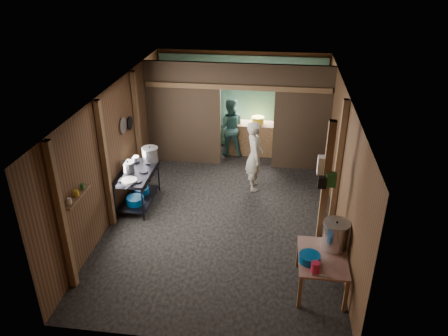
# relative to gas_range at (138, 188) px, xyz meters

# --- Properties ---
(floor) EXTENTS (4.50, 7.00, 0.00)m
(floor) POSITION_rel_gas_range_xyz_m (1.88, 0.00, -0.40)
(floor) COLOR black
(floor) RESTS_ON ground
(ceiling) EXTENTS (4.50, 7.00, 0.00)m
(ceiling) POSITION_rel_gas_range_xyz_m (1.88, 0.00, 2.20)
(ceiling) COLOR #3E3934
(ceiling) RESTS_ON ground
(wall_back) EXTENTS (4.50, 0.00, 2.60)m
(wall_back) POSITION_rel_gas_range_xyz_m (1.88, 3.50, 0.90)
(wall_back) COLOR brown
(wall_back) RESTS_ON ground
(wall_front) EXTENTS (4.50, 0.00, 2.60)m
(wall_front) POSITION_rel_gas_range_xyz_m (1.88, -3.50, 0.90)
(wall_front) COLOR brown
(wall_front) RESTS_ON ground
(wall_left) EXTENTS (0.00, 7.00, 2.60)m
(wall_left) POSITION_rel_gas_range_xyz_m (-0.37, 0.00, 0.90)
(wall_left) COLOR brown
(wall_left) RESTS_ON ground
(wall_right) EXTENTS (0.00, 7.00, 2.60)m
(wall_right) POSITION_rel_gas_range_xyz_m (4.13, 0.00, 0.90)
(wall_right) COLOR brown
(wall_right) RESTS_ON ground
(partition_left) EXTENTS (1.85, 0.10, 2.60)m
(partition_left) POSITION_rel_gas_range_xyz_m (0.55, 2.20, 0.90)
(partition_left) COLOR #423323
(partition_left) RESTS_ON floor
(partition_right) EXTENTS (1.35, 0.10, 2.60)m
(partition_right) POSITION_rel_gas_range_xyz_m (3.46, 2.20, 0.90)
(partition_right) COLOR #423323
(partition_right) RESTS_ON floor
(partition_header) EXTENTS (1.30, 0.10, 0.60)m
(partition_header) POSITION_rel_gas_range_xyz_m (2.13, 2.20, 1.90)
(partition_header) COLOR #423323
(partition_header) RESTS_ON wall_back
(turquoise_panel) EXTENTS (4.40, 0.06, 2.50)m
(turquoise_panel) POSITION_rel_gas_range_xyz_m (1.88, 3.44, 0.85)
(turquoise_panel) COLOR #5DA6A2
(turquoise_panel) RESTS_ON wall_back
(back_counter) EXTENTS (1.20, 0.50, 0.85)m
(back_counter) POSITION_rel_gas_range_xyz_m (2.18, 2.95, 0.03)
(back_counter) COLOR #9E6D40
(back_counter) RESTS_ON floor
(wall_clock) EXTENTS (0.20, 0.03, 0.20)m
(wall_clock) POSITION_rel_gas_range_xyz_m (2.13, 3.40, 1.50)
(wall_clock) COLOR silver
(wall_clock) RESTS_ON wall_back
(post_left_a) EXTENTS (0.10, 0.12, 2.60)m
(post_left_a) POSITION_rel_gas_range_xyz_m (-0.30, -2.60, 0.90)
(post_left_a) COLOR #9E6D40
(post_left_a) RESTS_ON floor
(post_left_b) EXTENTS (0.10, 0.12, 2.60)m
(post_left_b) POSITION_rel_gas_range_xyz_m (-0.30, -0.80, 0.90)
(post_left_b) COLOR #9E6D40
(post_left_b) RESTS_ON floor
(post_left_c) EXTENTS (0.10, 0.12, 2.60)m
(post_left_c) POSITION_rel_gas_range_xyz_m (-0.30, 1.20, 0.90)
(post_left_c) COLOR #9E6D40
(post_left_c) RESTS_ON floor
(post_right) EXTENTS (0.10, 0.12, 2.60)m
(post_right) POSITION_rel_gas_range_xyz_m (4.06, -0.20, 0.90)
(post_right) COLOR #9E6D40
(post_right) RESTS_ON floor
(post_free) EXTENTS (0.12, 0.12, 2.60)m
(post_free) POSITION_rel_gas_range_xyz_m (3.73, -1.30, 0.90)
(post_free) COLOR #9E6D40
(post_free) RESTS_ON floor
(cross_beam) EXTENTS (4.40, 0.12, 0.12)m
(cross_beam) POSITION_rel_gas_range_xyz_m (1.88, 2.15, 1.65)
(cross_beam) COLOR #9E6D40
(cross_beam) RESTS_ON wall_left
(pan_lid_big) EXTENTS (0.03, 0.34, 0.34)m
(pan_lid_big) POSITION_rel_gas_range_xyz_m (-0.33, 0.40, 1.25)
(pan_lid_big) COLOR #989898
(pan_lid_big) RESTS_ON wall_left
(pan_lid_small) EXTENTS (0.03, 0.30, 0.30)m
(pan_lid_small) POSITION_rel_gas_range_xyz_m (-0.33, 0.80, 1.15)
(pan_lid_small) COLOR black
(pan_lid_small) RESTS_ON wall_left
(wall_shelf) EXTENTS (0.14, 0.80, 0.03)m
(wall_shelf) POSITION_rel_gas_range_xyz_m (-0.27, -2.10, 1.00)
(wall_shelf) COLOR #9E6D40
(wall_shelf) RESTS_ON wall_left
(jar_white) EXTENTS (0.07, 0.07, 0.10)m
(jar_white) POSITION_rel_gas_range_xyz_m (-0.27, -2.35, 1.07)
(jar_white) COLOR silver
(jar_white) RESTS_ON wall_shelf
(jar_yellow) EXTENTS (0.08, 0.08, 0.10)m
(jar_yellow) POSITION_rel_gas_range_xyz_m (-0.27, -2.10, 1.07)
(jar_yellow) COLOR yellow
(jar_yellow) RESTS_ON wall_shelf
(jar_green) EXTENTS (0.06, 0.06, 0.10)m
(jar_green) POSITION_rel_gas_range_xyz_m (-0.27, -1.88, 1.07)
(jar_green) COLOR #225D25
(jar_green) RESTS_ON wall_shelf
(bag_white) EXTENTS (0.22, 0.15, 0.32)m
(bag_white) POSITION_rel_gas_range_xyz_m (3.68, -1.22, 1.38)
(bag_white) COLOR silver
(bag_white) RESTS_ON post_free
(bag_green) EXTENTS (0.16, 0.12, 0.24)m
(bag_green) POSITION_rel_gas_range_xyz_m (3.80, -1.36, 1.20)
(bag_green) COLOR #225D25
(bag_green) RESTS_ON post_free
(bag_black) EXTENTS (0.14, 0.10, 0.20)m
(bag_black) POSITION_rel_gas_range_xyz_m (3.66, -1.38, 1.15)
(bag_black) COLOR black
(bag_black) RESTS_ON post_free
(gas_range) EXTENTS (0.69, 1.34, 0.79)m
(gas_range) POSITION_rel_gas_range_xyz_m (0.00, 0.00, 0.00)
(gas_range) COLOR black
(gas_range) RESTS_ON floor
(prep_table) EXTENTS (0.76, 1.05, 0.62)m
(prep_table) POSITION_rel_gas_range_xyz_m (3.71, -2.13, -0.09)
(prep_table) COLOR #A57565
(prep_table) RESTS_ON floor
(stove_pot_large) EXTENTS (0.46, 0.46, 0.36)m
(stove_pot_large) POSITION_rel_gas_range_xyz_m (0.17, 0.50, 0.55)
(stove_pot_large) COLOR silver
(stove_pot_large) RESTS_ON gas_range
(stove_pot_med) EXTENTS (0.35, 0.35, 0.24)m
(stove_pot_med) POSITION_rel_gas_range_xyz_m (-0.17, -0.00, 0.49)
(stove_pot_med) COLOR silver
(stove_pot_med) RESTS_ON gas_range
(stove_saucepan) EXTENTS (0.20, 0.20, 0.11)m
(stove_saucepan) POSITION_rel_gas_range_xyz_m (-0.17, 0.49, 0.45)
(stove_saucepan) COLOR silver
(stove_saucepan) RESTS_ON gas_range
(frying_pan) EXTENTS (0.46, 0.61, 0.07)m
(frying_pan) POSITION_rel_gas_range_xyz_m (0.00, -0.45, 0.42)
(frying_pan) COLOR #989898
(frying_pan) RESTS_ON gas_range
(blue_tub_front) EXTENTS (0.37, 0.37, 0.15)m
(blue_tub_front) POSITION_rel_gas_range_xyz_m (0.00, -0.24, -0.17)
(blue_tub_front) COLOR #064888
(blue_tub_front) RESTS_ON gas_range
(blue_tub_back) EXTENTS (0.33, 0.33, 0.13)m
(blue_tub_back) POSITION_rel_gas_range_xyz_m (0.00, 0.21, -0.18)
(blue_tub_back) COLOR #064888
(blue_tub_back) RESTS_ON gas_range
(stock_pot) EXTENTS (0.54, 0.54, 0.50)m
(stock_pot) POSITION_rel_gas_range_xyz_m (3.90, -1.86, 0.45)
(stock_pot) COLOR silver
(stock_pot) RESTS_ON prep_table
(wash_basin) EXTENTS (0.44, 0.44, 0.13)m
(wash_basin) POSITION_rel_gas_range_xyz_m (3.49, -2.27, 0.29)
(wash_basin) COLOR #064888
(wash_basin) RESTS_ON prep_table
(pink_bucket) EXTENTS (0.17, 0.17, 0.16)m
(pink_bucket) POSITION_rel_gas_range_xyz_m (3.57, -2.50, 0.31)
(pink_bucket) COLOR #B91D3E
(pink_bucket) RESTS_ON prep_table
(knife) EXTENTS (0.30, 0.06, 0.01)m
(knife) POSITION_rel_gas_range_xyz_m (3.67, -2.59, 0.23)
(knife) COLOR silver
(knife) RESTS_ON prep_table
(yellow_tub) EXTENTS (0.33, 0.33, 0.18)m
(yellow_tub) POSITION_rel_gas_range_xyz_m (2.36, 2.95, 0.55)
(yellow_tub) COLOR yellow
(yellow_tub) RESTS_ON back_counter
(cook) EXTENTS (0.49, 0.65, 1.62)m
(cook) POSITION_rel_gas_range_xyz_m (2.41, 1.05, 0.42)
(cook) COLOR beige
(cook) RESTS_ON floor
(worker_back) EXTENTS (0.78, 0.62, 1.55)m
(worker_back) POSITION_rel_gas_range_xyz_m (1.65, 2.79, 0.38)
(worker_back) COLOR #386C68
(worker_back) RESTS_ON floor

